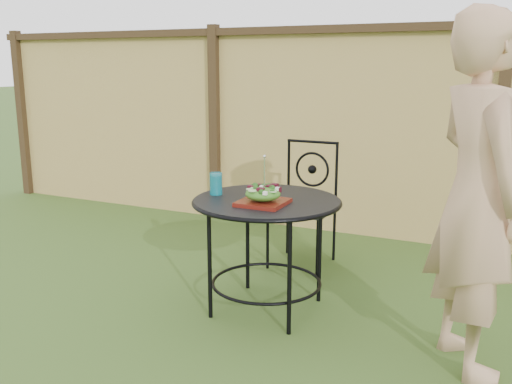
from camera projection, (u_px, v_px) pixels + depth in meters
ground at (230, 328)px, 3.40m from camera, size 60.00×60.00×0.00m
fence at (343, 131)px, 5.12m from camera, size 8.00×0.12×1.90m
patio_table at (267, 221)px, 3.53m from camera, size 0.92×0.92×0.72m
patio_chair at (305, 200)px, 4.42m from camera, size 0.46×0.46×0.95m
diner at (478, 196)px, 2.81m from camera, size 0.72×0.79×1.81m
salad_plate at (263, 202)px, 3.37m from camera, size 0.27×0.27×0.02m
salad at (263, 194)px, 3.36m from camera, size 0.21×0.21×0.08m
fork at (265, 172)px, 3.33m from camera, size 0.01×0.01×0.18m
drinking_glass at (216, 184)px, 3.62m from camera, size 0.08×0.08×0.14m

